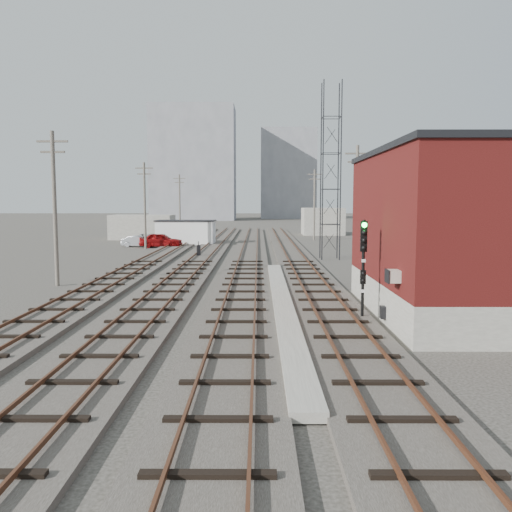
{
  "coord_description": "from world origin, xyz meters",
  "views": [
    {
      "loc": [
        -0.62,
        -11.54,
        4.95
      ],
      "look_at": [
        -0.76,
        15.79,
        2.2
      ],
      "focal_mm": 38.0,
      "sensor_mm": 36.0,
      "label": 1
    }
  ],
  "objects_px": {
    "switch_stand": "(199,251)",
    "car_grey": "(158,239)",
    "car_silver": "(139,241)",
    "car_red": "(161,240)",
    "signal_mast": "(363,261)",
    "site_trailer": "(186,232)"
  },
  "relations": [
    {
      "from": "switch_stand",
      "to": "car_red",
      "type": "relative_size",
      "value": 0.29
    },
    {
      "from": "site_trailer",
      "to": "switch_stand",
      "type": "bearing_deg",
      "value": -74.77
    },
    {
      "from": "switch_stand",
      "to": "signal_mast",
      "type": "bearing_deg",
      "value": -86.27
    },
    {
      "from": "car_red",
      "to": "signal_mast",
      "type": "bearing_deg",
      "value": -155.38
    },
    {
      "from": "signal_mast",
      "to": "switch_stand",
      "type": "relative_size",
      "value": 3.18
    },
    {
      "from": "switch_stand",
      "to": "car_silver",
      "type": "bearing_deg",
      "value": 107.58
    },
    {
      "from": "car_silver",
      "to": "car_grey",
      "type": "relative_size",
      "value": 0.93
    },
    {
      "from": "signal_mast",
      "to": "car_grey",
      "type": "bearing_deg",
      "value": 111.31
    },
    {
      "from": "site_trailer",
      "to": "car_silver",
      "type": "bearing_deg",
      "value": -145.7
    },
    {
      "from": "signal_mast",
      "to": "car_silver",
      "type": "xyz_separation_m",
      "value": [
        -17.49,
        36.98,
        -1.89
      ]
    },
    {
      "from": "signal_mast",
      "to": "site_trailer",
      "type": "distance_m",
      "value": 41.86
    },
    {
      "from": "switch_stand",
      "to": "car_grey",
      "type": "distance_m",
      "value": 17.5
    },
    {
      "from": "car_silver",
      "to": "car_grey",
      "type": "bearing_deg",
      "value": -11.19
    },
    {
      "from": "signal_mast",
      "to": "car_silver",
      "type": "height_order",
      "value": "signal_mast"
    },
    {
      "from": "signal_mast",
      "to": "car_silver",
      "type": "relative_size",
      "value": 1.14
    },
    {
      "from": "switch_stand",
      "to": "site_trailer",
      "type": "height_order",
      "value": "site_trailer"
    },
    {
      "from": "signal_mast",
      "to": "site_trailer",
      "type": "bearing_deg",
      "value": 107.68
    },
    {
      "from": "switch_stand",
      "to": "car_silver",
      "type": "distance_m",
      "value": 13.81
    },
    {
      "from": "car_red",
      "to": "car_grey",
      "type": "relative_size",
      "value": 1.16
    },
    {
      "from": "car_silver",
      "to": "car_grey",
      "type": "height_order",
      "value": "car_silver"
    },
    {
      "from": "site_trailer",
      "to": "car_grey",
      "type": "bearing_deg",
      "value": 155.01
    },
    {
      "from": "switch_stand",
      "to": "car_grey",
      "type": "xyz_separation_m",
      "value": [
        -6.64,
        16.19,
        -0.04
      ]
    }
  ]
}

